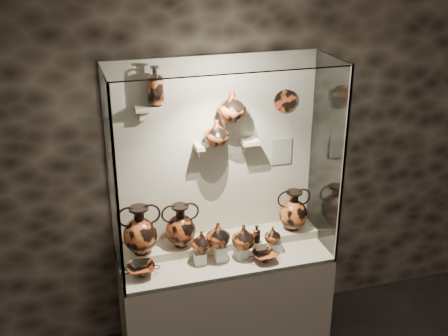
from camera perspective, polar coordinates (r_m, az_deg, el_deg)
The scene contains 35 objects.
wall_back at distance 4.53m, azimuth -1.08°, elevation 1.49°, with size 5.00×0.02×3.20m, color black.
plinth at distance 4.84m, azimuth 0.07°, elevation -13.22°, with size 1.70×0.60×0.80m, color beige.
front_tier at distance 4.61m, azimuth 0.07°, elevation -9.06°, with size 1.68×0.58×0.03m, color #BAAC90.
rear_tier at distance 4.73m, azimuth -0.54°, elevation -7.61°, with size 1.70×0.25×0.10m, color #BAAC90.
back_panel at distance 4.52m, azimuth -1.06°, elevation 1.47°, with size 1.70×0.03×1.60m, color beige.
glass_front at distance 3.98m, azimuth 1.28°, elevation -1.64°, with size 1.70×0.01×1.60m, color white.
glass_left at distance 4.10m, azimuth -11.34°, elevation -1.35°, with size 0.01×0.60×1.60m, color white.
glass_right at distance 4.54m, azimuth 10.38°, elevation 1.15°, with size 0.01×0.60×1.60m, color white.
glass_top at distance 4.00m, azimuth 0.08°, elevation 10.52°, with size 1.70×0.60×0.01m, color white.
frame_post_left at distance 3.84m, azimuth -10.80°, elevation -3.06°, with size 0.02×0.02×1.60m, color gray.
frame_post_right at distance 4.30m, azimuth 12.00°, elevation -0.25°, with size 0.02×0.02×1.60m, color gray.
pedestal_a at distance 4.48m, azimuth -2.48°, elevation -9.09°, with size 0.09×0.09×0.10m, color silver.
pedestal_b at distance 4.51m, azimuth -0.36°, elevation -8.61°, with size 0.09×0.09×0.13m, color silver.
pedestal_c at distance 4.56m, azimuth 1.71°, elevation -8.51°, with size 0.09×0.09×0.09m, color silver.
pedestal_d at distance 4.60m, azimuth 3.63°, elevation -8.04°, with size 0.09×0.09×0.12m, color silver.
pedestal_e at distance 4.66m, azimuth 5.26°, elevation -7.98°, with size 0.09×0.09×0.08m, color silver.
bracket_ul at distance 4.20m, azimuth -8.12°, elevation 6.02°, with size 0.14×0.12×0.04m, color beige.
bracket_ca at distance 4.39m, azimuth -2.07°, elevation 2.20°, with size 0.14×0.12×0.04m, color beige.
bracket_cb at distance 4.38m, azimuth 0.44°, elevation 4.91°, with size 0.10×0.12×0.04m, color beige.
bracket_cc at distance 4.50m, azimuth 2.63°, elevation 2.68°, with size 0.14×0.12×0.04m, color beige.
amphora_left at distance 4.45m, azimuth -8.55°, elevation -6.25°, with size 0.32×0.32×0.40m, color #B55022, non-canonical shape.
amphora_mid at distance 4.52m, azimuth -4.43°, elevation -5.85°, with size 0.29×0.29×0.37m, color #94391A, non-canonical shape.
amphora_right at distance 4.79m, azimuth 7.06°, elevation -4.25°, with size 0.29×0.29×0.36m, color #B55022, non-canonical shape.
jug_a at distance 4.43m, azimuth -2.30°, elevation -7.47°, with size 0.16×0.16×0.17m, color #B55022.
jug_b at distance 4.43m, azimuth -0.62°, elevation -6.76°, with size 0.19×0.19×0.20m, color #94391A.
jug_c at distance 4.48m, azimuth 1.99°, elevation -7.00°, with size 0.19×0.19×0.20m, color #B55022.
jug_e at distance 4.61m, azimuth 4.94°, elevation -6.78°, with size 0.13×0.13×0.14m, color #B55022.
lekythos_small at distance 4.51m, azimuth 3.32°, elevation -6.62°, with size 0.07×0.07×0.17m, color #94391A, non-canonical shape.
kylix_left at distance 4.38m, azimuth -8.41°, elevation -10.14°, with size 0.27×0.23×0.11m, color #94391A, non-canonical shape.
kylix_right at distance 4.52m, azimuth 4.11°, elevation -8.88°, with size 0.24×0.20×0.10m, color #B55022, non-canonical shape.
lekythos_tall at distance 4.15m, azimuth -6.99°, elevation 8.46°, with size 0.13×0.13×0.32m, color #B55022, non-canonical shape.
ovoid_vase_a at distance 4.33m, azimuth -0.77°, elevation 3.58°, with size 0.20×0.20×0.20m, color #94391A.
ovoid_vase_b at distance 4.29m, azimuth 0.81°, elevation 6.36°, with size 0.22×0.22×0.23m, color #94391A.
wall_plate at distance 4.55m, azimuth 6.22°, elevation 6.79°, with size 0.19×0.19×0.02m, color #BC4D25.
info_placard at distance 4.69m, azimuth 5.89°, elevation 1.70°, with size 0.17×0.01×0.23m, color beige.
Camera 1 is at (-1.11, -1.56, 3.26)m, focal length 45.00 mm.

